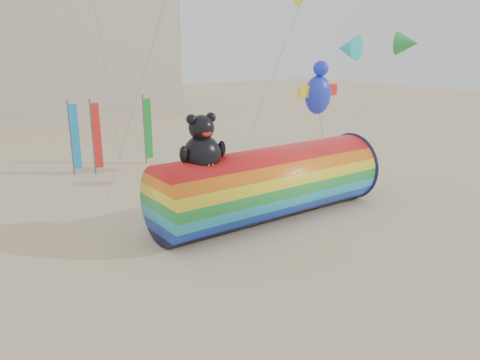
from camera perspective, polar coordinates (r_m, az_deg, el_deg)
ground at (r=21.90m, az=1.25°, el=-7.14°), size 160.00×160.00×0.00m
windsock_assembly at (r=23.96m, az=3.62°, el=-0.17°), size 12.70×3.87×5.85m
kite_handler at (r=26.55m, az=5.13°, el=-1.13°), size 0.71×0.66×1.62m
fabric_bundle at (r=25.85m, az=7.58°, el=-3.18°), size 2.62×1.35×0.41m
festival_banners at (r=34.34m, az=-15.90°, el=5.42°), size 6.07×0.71×5.20m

